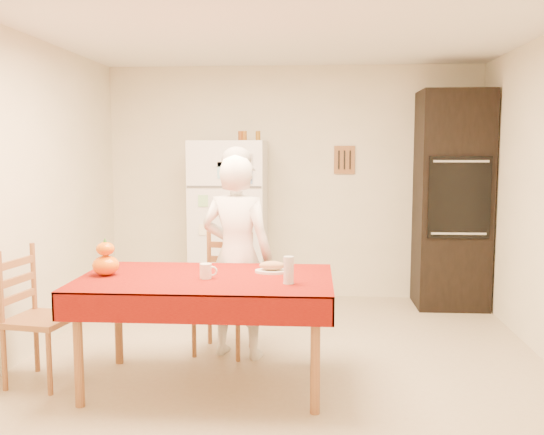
# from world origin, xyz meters

# --- Properties ---
(floor) EXTENTS (4.50, 4.50, 0.00)m
(floor) POSITION_xyz_m (0.00, 0.00, 0.00)
(floor) COLOR tan
(floor) RESTS_ON ground
(room_shell) EXTENTS (4.02, 4.52, 2.51)m
(room_shell) POSITION_xyz_m (0.00, 0.00, 1.62)
(room_shell) COLOR #F0E5C9
(room_shell) RESTS_ON ground
(refrigerator) EXTENTS (0.75, 0.74, 1.70)m
(refrigerator) POSITION_xyz_m (-0.65, 1.88, 0.85)
(refrigerator) COLOR white
(refrigerator) RESTS_ON floor
(oven_cabinet) EXTENTS (0.70, 0.62, 2.20)m
(oven_cabinet) POSITION_xyz_m (1.63, 1.93, 1.10)
(oven_cabinet) COLOR black
(oven_cabinet) RESTS_ON floor
(dining_table) EXTENTS (1.70, 1.00, 0.76)m
(dining_table) POSITION_xyz_m (-0.50, -0.36, 0.69)
(dining_table) COLOR brown
(dining_table) RESTS_ON floor
(chair_far) EXTENTS (0.49, 0.47, 0.95)m
(chair_far) POSITION_xyz_m (-0.48, 0.40, 0.51)
(chair_far) COLOR brown
(chair_far) RESTS_ON floor
(chair_left) EXTENTS (0.46, 0.48, 0.95)m
(chair_left) POSITION_xyz_m (-1.71, -0.37, 0.51)
(chair_left) COLOR brown
(chair_left) RESTS_ON floor
(seated_woman) EXTENTS (0.65, 0.51, 1.58)m
(seated_woman) POSITION_xyz_m (-0.37, 0.27, 0.79)
(seated_woman) COLOR white
(seated_woman) RESTS_ON floor
(coffee_mug) EXTENTS (0.08, 0.08, 0.10)m
(coffee_mug) POSITION_xyz_m (-0.49, -0.41, 0.81)
(coffee_mug) COLOR white
(coffee_mug) RESTS_ON dining_table
(pumpkin_lower) EXTENTS (0.18, 0.18, 0.14)m
(pumpkin_lower) POSITION_xyz_m (-1.19, -0.35, 0.83)
(pumpkin_lower) COLOR #DC5905
(pumpkin_lower) RESTS_ON dining_table
(pumpkin_upper) EXTENTS (0.12, 0.12, 0.09)m
(pumpkin_upper) POSITION_xyz_m (-1.19, -0.35, 0.94)
(pumpkin_upper) COLOR #CC3F04
(pumpkin_upper) RESTS_ON pumpkin_lower
(wine_glass) EXTENTS (0.07, 0.07, 0.18)m
(wine_glass) POSITION_xyz_m (0.07, -0.52, 0.85)
(wine_glass) COLOR silver
(wine_glass) RESTS_ON dining_table
(bread_plate) EXTENTS (0.24, 0.24, 0.02)m
(bread_plate) POSITION_xyz_m (-0.06, -0.19, 0.77)
(bread_plate) COLOR white
(bread_plate) RESTS_ON dining_table
(bread_loaf) EXTENTS (0.18, 0.10, 0.06)m
(bread_loaf) POSITION_xyz_m (-0.06, -0.19, 0.81)
(bread_loaf) COLOR #96794A
(bread_loaf) RESTS_ON bread_plate
(spice_jar_left) EXTENTS (0.05, 0.05, 0.10)m
(spice_jar_left) POSITION_xyz_m (-0.53, 1.93, 1.75)
(spice_jar_left) COLOR brown
(spice_jar_left) RESTS_ON refrigerator
(spice_jar_mid) EXTENTS (0.05, 0.05, 0.10)m
(spice_jar_mid) POSITION_xyz_m (-0.49, 1.93, 1.75)
(spice_jar_mid) COLOR #90531A
(spice_jar_mid) RESTS_ON refrigerator
(spice_jar_right) EXTENTS (0.05, 0.05, 0.10)m
(spice_jar_right) POSITION_xyz_m (-0.35, 1.93, 1.75)
(spice_jar_right) COLOR #8A5B19
(spice_jar_right) RESTS_ON refrigerator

